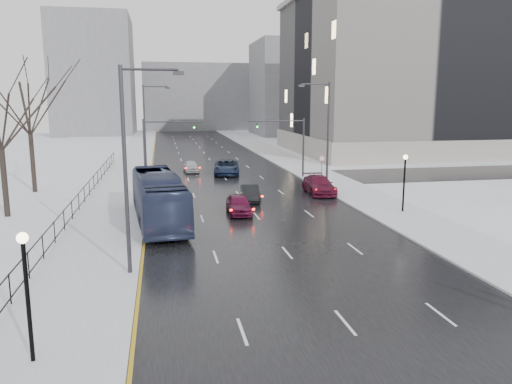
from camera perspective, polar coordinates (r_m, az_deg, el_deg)
road at (r=64.81m, az=-4.77°, el=3.03°), size 16.00×150.00×0.04m
cross_road at (r=53.01m, az=-3.39°, el=1.37°), size 130.00×10.00×0.04m
sidewalk_left at (r=64.56m, az=-14.08°, el=2.78°), size 5.00×150.00×0.16m
sidewalk_right at (r=66.71m, az=4.25°, el=3.31°), size 5.00×150.00×0.16m
park_strip at (r=65.81m, az=-22.37°, el=2.42°), size 14.00×150.00×0.12m
tree_park_d at (r=40.39m, az=-26.49°, el=-2.66°), size 8.75×8.75×12.50m
tree_park_e at (r=49.98m, az=-23.91°, el=-0.11°), size 9.45×9.45×13.50m
iron_fence at (r=35.30m, az=-20.82°, el=-2.50°), size 0.06×70.00×1.30m
streetlight_r_mid at (r=46.44m, az=7.96°, el=6.95°), size 2.95×0.25×10.00m
streetlight_l_near at (r=24.12m, az=-14.22°, el=3.46°), size 2.95×0.25×10.00m
streetlight_l_far at (r=55.99m, az=-12.38°, el=7.40°), size 2.95×0.25×10.00m
lamppost_l at (r=17.37m, az=-24.80°, el=-8.97°), size 0.36×0.36×4.28m
lamppost_r_mid at (r=38.64m, az=16.61°, el=1.90°), size 0.36×0.36×4.28m
mast_signal_right at (r=53.94m, az=4.34°, el=5.89°), size 6.10×0.33×6.50m
mast_signal_left at (r=52.09m, az=-11.49°, el=5.55°), size 6.10×0.33×6.50m
no_uturn_sign at (r=50.85m, az=7.53°, el=3.51°), size 0.60×0.06×2.70m
civic_building at (r=86.65m, az=18.39°, el=11.85°), size 41.00×31.00×24.80m
bldg_far_right at (r=123.89m, az=5.60°, el=11.68°), size 24.00×20.00×22.00m
bldg_far_left at (r=129.93m, az=-17.98°, el=12.50°), size 18.00×22.00×28.00m
bldg_far_center at (r=144.30m, az=-6.65°, el=10.70°), size 30.00×18.00×18.00m
bus at (r=34.93m, az=-11.08°, el=-0.71°), size 4.09×12.57×3.44m
sedan_center_near at (r=37.17m, az=-1.98°, el=-1.41°), size 1.84×4.29×1.44m
sedan_right_near at (r=41.77m, az=-0.67°, el=-0.14°), size 1.75×4.15×1.33m
sedan_right_cross at (r=56.63m, az=-3.39°, el=2.84°), size 3.54×6.31×1.67m
sedan_right_far at (r=45.41m, az=7.20°, el=0.81°), size 2.51×5.62×1.60m
sedan_center_far at (r=59.01m, az=-7.45°, el=2.93°), size 1.83×4.10×1.37m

